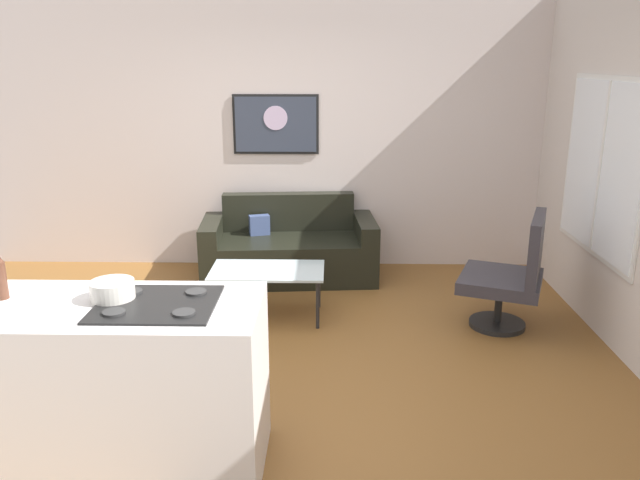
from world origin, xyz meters
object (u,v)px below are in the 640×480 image
coffee_table (267,274)px  armchair (512,275)px  mixing_bowl (113,291)px  wall_painting (276,124)px  couch (289,250)px

coffee_table → armchair: 2.00m
mixing_bowl → wall_painting: size_ratio=0.26×
wall_painting → mixing_bowl: bearing=-99.0°
armchair → wall_painting: bearing=141.2°
armchair → wall_painting: 2.80m
couch → armchair: 2.25m
armchair → mixing_bowl: mixing_bowl is taller
couch → coffee_table: 1.05m
armchair → coffee_table: bearing=174.7°
mixing_bowl → wall_painting: 3.51m
coffee_table → couch: bearing=84.0°
mixing_bowl → couch: bearing=77.2°
coffee_table → wall_painting: (-0.03, 1.44, 1.10)m
armchair → wall_painting: (-2.03, 1.63, 1.03)m
armchair → mixing_bowl: size_ratio=4.29×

